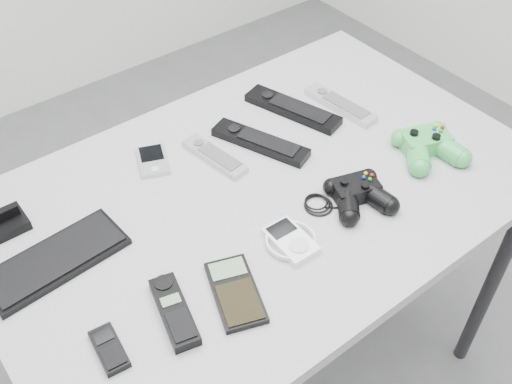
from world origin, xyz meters
TOP-DOWN VIEW (x-y plane):
  - floor at (0.00, 0.00)m, footprint 3.50×3.50m
  - desk at (-0.06, -0.02)m, footprint 1.20×0.77m
  - pda_keyboard at (-0.50, 0.06)m, footprint 0.28×0.13m
  - dock_bracket at (-0.55, 0.20)m, footprint 0.08×0.07m
  - pda at (-0.21, 0.19)m, footprint 0.10×0.11m
  - remote_silver_a at (-0.09, 0.12)m, footprint 0.07×0.18m
  - remote_black_a at (0.02, 0.09)m, footprint 0.14×0.24m
  - remote_black_b at (0.16, 0.14)m, footprint 0.13×0.26m
  - remote_silver_b at (0.27, 0.09)m, footprint 0.07×0.21m
  - mobile_phone at (-0.51, -0.18)m, footprint 0.05×0.10m
  - cordless_handset at (-0.39, -0.19)m, footprint 0.08×0.16m
  - calculator at (-0.27, -0.22)m, footprint 0.13×0.17m
  - mp3_player at (-0.12, -0.18)m, footprint 0.11×0.11m
  - controller_black at (0.07, -0.18)m, footprint 0.26×0.21m
  - controller_green at (0.31, -0.16)m, footprint 0.20×0.20m

SIDE VIEW (x-z plane):
  - floor at x=0.00m, z-range 0.00..0.00m
  - desk at x=-0.06m, z-range 0.33..1.14m
  - calculator at x=-0.27m, z-range 0.81..0.82m
  - pda at x=-0.21m, z-range 0.81..0.82m
  - mobile_phone at x=-0.51m, z-range 0.81..0.82m
  - pda_keyboard at x=-0.50m, z-range 0.81..0.82m
  - remote_silver_a at x=-0.09m, z-range 0.81..0.83m
  - mp3_player at x=-0.12m, z-range 0.81..0.83m
  - remote_silver_b at x=0.27m, z-range 0.81..0.83m
  - remote_black_a at x=0.02m, z-range 0.81..0.83m
  - remote_black_b at x=0.16m, z-range 0.81..0.83m
  - cordless_handset at x=-0.39m, z-range 0.81..0.83m
  - controller_black at x=0.07m, z-range 0.81..0.85m
  - dock_bracket at x=-0.55m, z-range 0.81..0.85m
  - controller_green at x=0.31m, z-range 0.81..0.86m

